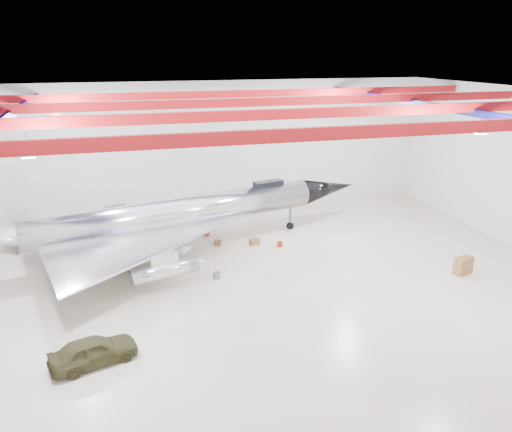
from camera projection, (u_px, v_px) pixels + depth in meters
name	position (u px, v px, depth m)	size (l,w,h in m)	color
floor	(247.00, 285.00, 29.72)	(40.00, 40.00, 0.00)	beige
wall_back	(200.00, 149.00, 41.65)	(40.00, 40.00, 0.00)	silver
ceiling	(246.00, 97.00, 26.24)	(40.00, 40.00, 0.00)	#0A0F38
ceiling_structure	(246.00, 110.00, 26.45)	(39.50, 29.50, 1.08)	maroon
jet_aircraft	(178.00, 217.00, 34.00)	(28.00, 19.44, 7.73)	silver
jeep	(93.00, 351.00, 22.12)	(1.54, 3.83, 1.31)	#36351B
desk	(463.00, 266.00, 31.11)	(1.21, 0.60, 1.11)	brown
crate_ply	(156.00, 268.00, 31.57)	(0.57, 0.45, 0.40)	olive
toolbox_red	(206.00, 234.00, 37.70)	(0.40, 0.32, 0.28)	#A11A10
engine_drum	(217.00, 275.00, 30.59)	(0.43, 0.43, 0.38)	#59595B
parts_bin	(254.00, 241.00, 35.94)	(0.64, 0.51, 0.45)	olive
crate_small	(162.00, 255.00, 33.73)	(0.39, 0.31, 0.27)	#59595B
tool_chest	(280.00, 244.00, 35.57)	(0.39, 0.39, 0.35)	#A11A10
oil_barrel	(218.00, 243.00, 35.82)	(0.50, 0.40, 0.35)	olive
spares_box	(208.00, 226.00, 39.26)	(0.45, 0.45, 0.41)	#59595B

